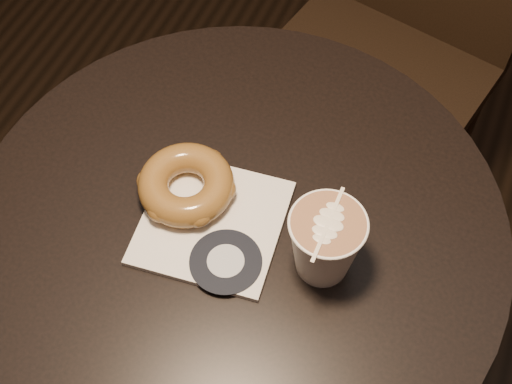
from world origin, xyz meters
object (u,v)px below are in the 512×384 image
cafe_table (239,288)px  chair (400,10)px  latte_cup (325,245)px  doughnut (186,185)px  pastry_bag (212,223)px

cafe_table → chair: bearing=84.4°
latte_cup → cafe_table: bearing=172.5°
doughnut → latte_cup: (0.20, -0.03, 0.02)m
cafe_table → doughnut: doughnut is taller
doughnut → latte_cup: latte_cup is taller
latte_cup → doughnut: bearing=172.3°
cafe_table → latte_cup: (0.12, -0.02, 0.25)m
cafe_table → pastry_bag: size_ratio=4.29×
cafe_table → pastry_bag: pastry_bag is taller
chair → latte_cup: (0.06, -0.64, 0.21)m
doughnut → latte_cup: bearing=-7.7°
doughnut → chair: bearing=77.6°
chair → doughnut: size_ratio=8.54×
cafe_table → doughnut: size_ratio=6.04×
chair → pastry_bag: (-0.09, -0.64, 0.16)m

